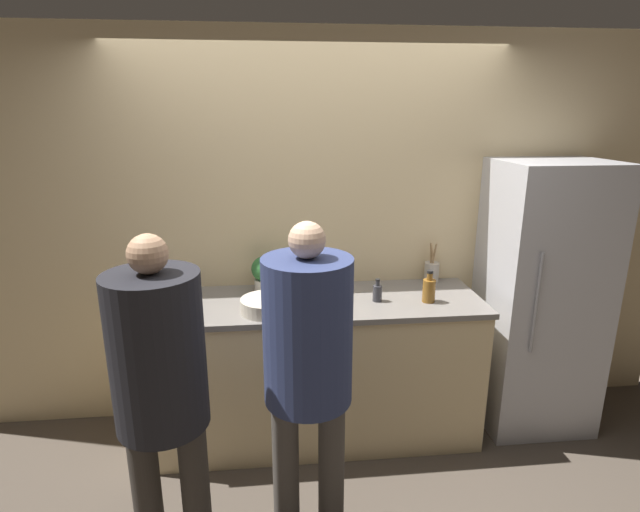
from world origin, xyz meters
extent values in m
plane|color=#4C4238|center=(0.00, 0.00, 0.00)|extent=(14.00, 14.00, 0.00)
cube|color=#D6BC8C|center=(0.00, 0.73, 1.30)|extent=(5.20, 0.06, 2.60)
cube|color=beige|center=(0.00, 0.39, 0.46)|extent=(2.05, 0.68, 0.92)
cube|color=slate|center=(0.00, 0.39, 0.94)|extent=(2.08, 0.71, 0.03)
cube|color=#B7B7BC|center=(1.50, 0.40, 0.90)|extent=(0.70, 0.61, 1.80)
cylinder|color=#99999E|center=(1.29, 0.08, 0.99)|extent=(0.02, 0.02, 0.63)
cylinder|color=#38332D|center=(-0.87, -0.59, 0.39)|extent=(0.13, 0.13, 0.78)
cylinder|color=#38332D|center=(-0.65, -0.59, 0.39)|extent=(0.13, 0.13, 0.78)
cylinder|color=black|center=(-0.76, -0.59, 1.13)|extent=(0.40, 0.40, 0.69)
sphere|color=tan|center=(-0.76, -0.59, 1.55)|extent=(0.16, 0.16, 0.16)
cylinder|color=#4C4742|center=(-0.23, -0.47, 0.39)|extent=(0.13, 0.13, 0.79)
cylinder|color=#4C4742|center=(-0.01, -0.47, 0.39)|extent=(0.13, 0.13, 0.79)
cylinder|color=navy|center=(-0.12, -0.47, 1.13)|extent=(0.41, 0.41, 0.69)
sphere|color=#DBAD89|center=(-0.12, -0.47, 1.56)|extent=(0.16, 0.16, 0.16)
cylinder|color=beige|center=(-0.31, 0.22, 1.00)|extent=(0.31, 0.31, 0.08)
ellipsoid|color=yellow|center=(-0.27, 0.22, 1.06)|extent=(0.15, 0.12, 0.04)
cylinder|color=#ADA393|center=(0.83, 0.65, 1.02)|extent=(0.10, 0.10, 0.14)
cylinder|color=#99754C|center=(0.82, 0.65, 1.12)|extent=(0.01, 0.05, 0.21)
cylinder|color=#99754C|center=(0.84, 0.65, 1.12)|extent=(0.03, 0.04, 0.21)
cylinder|color=#99754C|center=(0.83, 0.64, 1.12)|extent=(0.05, 0.01, 0.21)
cylinder|color=brown|center=(0.69, 0.27, 1.03)|extent=(0.08, 0.08, 0.14)
cylinder|color=brown|center=(0.69, 0.27, 1.12)|extent=(0.04, 0.04, 0.04)
cylinder|color=black|center=(0.69, 0.27, 1.15)|extent=(0.04, 0.04, 0.02)
cylinder|color=#333338|center=(0.38, 0.32, 1.01)|extent=(0.06, 0.06, 0.10)
cylinder|color=#333338|center=(0.38, 0.32, 1.07)|extent=(0.03, 0.03, 0.03)
cylinder|color=black|center=(0.38, 0.32, 1.09)|extent=(0.03, 0.03, 0.01)
cylinder|color=white|center=(-0.94, 0.18, 1.00)|extent=(0.08, 0.08, 0.08)
cylinder|color=beige|center=(-0.32, 0.56, 1.00)|extent=(0.13, 0.13, 0.09)
sphere|color=#2D6B33|center=(-0.32, 0.56, 1.11)|extent=(0.16, 0.16, 0.16)
camera|label=1|loc=(-0.28, -2.54, 2.09)|focal=28.00mm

